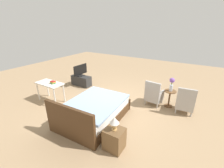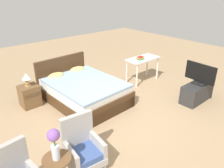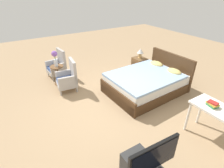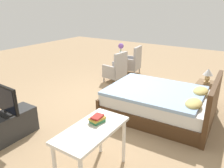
# 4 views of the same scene
# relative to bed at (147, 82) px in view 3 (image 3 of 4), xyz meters

# --- Properties ---
(ground_plane) EXTENTS (16.00, 16.00, 0.00)m
(ground_plane) POSITION_rel_bed_xyz_m (0.07, -1.17, -0.30)
(ground_plane) COLOR #A38460
(bed) EXTENTS (1.60, 2.17, 0.96)m
(bed) POSITION_rel_bed_xyz_m (0.00, 0.00, 0.00)
(bed) COLOR #472D19
(bed) RESTS_ON ground_plane
(armchair_by_window_left) EXTENTS (0.59, 0.59, 0.92)m
(armchair_by_window_left) POSITION_rel_bed_xyz_m (-2.31, -1.89, 0.08)
(armchair_by_window_left) COLOR #ADA8A3
(armchair_by_window_left) RESTS_ON ground_plane
(armchair_by_window_right) EXTENTS (0.60, 0.60, 0.92)m
(armchair_by_window_right) POSITION_rel_bed_xyz_m (-1.28, -1.89, 0.08)
(armchair_by_window_right) COLOR #ADA8A3
(armchair_by_window_right) RESTS_ON ground_plane
(side_table) EXTENTS (0.40, 0.40, 0.60)m
(side_table) POSITION_rel_bed_xyz_m (-1.79, -2.04, 0.08)
(side_table) COLOR brown
(side_table) RESTS_ON ground_plane
(flower_vase) EXTENTS (0.17, 0.17, 0.48)m
(flower_vase) POSITION_rel_bed_xyz_m (-1.79, -2.04, 0.60)
(flower_vase) COLOR silver
(flower_vase) RESTS_ON side_table
(nightstand) EXTENTS (0.44, 0.41, 0.54)m
(nightstand) POSITION_rel_bed_xyz_m (-1.13, 0.65, -0.03)
(nightstand) COLOR brown
(nightstand) RESTS_ON ground_plane
(table_lamp) EXTENTS (0.22, 0.22, 0.33)m
(table_lamp) POSITION_rel_bed_xyz_m (-1.13, 0.65, 0.45)
(table_lamp) COLOR tan
(table_lamp) RESTS_ON nightstand
(tv_flatscreen) EXTENTS (0.21, 0.79, 0.54)m
(tv_flatscreen) POSITION_rel_bed_xyz_m (2.21, -1.92, 0.45)
(tv_flatscreen) COLOR black
(tv_flatscreen) RESTS_ON tv_stand
(vanity_desk) EXTENTS (1.04, 0.52, 0.74)m
(vanity_desk) POSITION_rel_bed_xyz_m (2.11, -0.14, 0.33)
(vanity_desk) COLOR silver
(vanity_desk) RESTS_ON ground_plane
(book_stack) EXTENTS (0.22, 0.18, 0.09)m
(book_stack) POSITION_rel_bed_xyz_m (1.94, -0.17, 0.49)
(book_stack) COLOR #337A47
(book_stack) RESTS_ON vanity_desk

